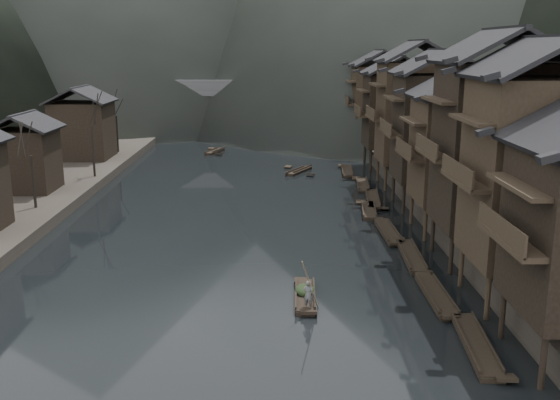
{
  "coord_description": "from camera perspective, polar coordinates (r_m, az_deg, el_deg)",
  "views": [
    {
      "loc": [
        2.76,
        -34.29,
        14.26
      ],
      "look_at": [
        3.3,
        13.5,
        2.5
      ],
      "focal_mm": 40.0,
      "sensor_mm": 36.0,
      "label": 1
    }
  ],
  "objects": [
    {
      "name": "moored_sampans",
      "position": [
        52.08,
        9.62,
        -2.03
      ],
      "size": [
        3.12,
        50.79,
        0.47
      ],
      "color": "black",
      "rests_on": "water"
    },
    {
      "name": "midriver_boats",
      "position": [
        84.47,
        -1.21,
        4.24
      ],
      "size": [
        14.05,
        26.76,
        0.45
      ],
      "color": "black",
      "rests_on": "water"
    },
    {
      "name": "stilt_houses",
      "position": [
        55.74,
        14.6,
        7.85
      ],
      "size": [
        9.0,
        67.6,
        15.69
      ],
      "color": "black",
      "rests_on": "ground"
    },
    {
      "name": "right_bank",
      "position": [
        82.08,
        22.53,
        3.4
      ],
      "size": [
        40.0,
        200.0,
        1.8
      ],
      "primitive_type": "cube",
      "color": "#2D2823",
      "rests_on": "ground"
    },
    {
      "name": "hero_sampan",
      "position": [
        36.65,
        2.3,
        -8.74
      ],
      "size": [
        1.32,
        5.33,
        0.44
      ],
      "color": "black",
      "rests_on": "water"
    },
    {
      "name": "boatman",
      "position": [
        34.54,
        2.61,
        -8.29
      ],
      "size": [
        0.71,
        0.61,
        1.66
      ],
      "primitive_type": "imported",
      "rotation": [
        0.0,
        0.0,
        2.74
      ],
      "color": "slate",
      "rests_on": "hero_sampan"
    },
    {
      "name": "bare_trees",
      "position": [
        57.38,
        -20.86,
        4.96
      ],
      "size": [
        3.82,
        59.33,
        7.65
      ],
      "color": "black",
      "rests_on": "left_bank"
    },
    {
      "name": "stone_bridge",
      "position": [
        106.72,
        -2.15,
        8.9
      ],
      "size": [
        40.0,
        6.0,
        9.0
      ],
      "color": "#4C4C4F",
      "rests_on": "ground"
    },
    {
      "name": "bamboo_pole",
      "position": [
        33.58,
        3.0,
        -3.77
      ],
      "size": [
        1.3,
        1.99,
        4.04
      ],
      "primitive_type": "cylinder",
      "rotation": [
        0.51,
        0.0,
        -0.57
      ],
      "color": "#8C7A51",
      "rests_on": "boatman"
    },
    {
      "name": "cargo_heap",
      "position": [
        36.65,
        2.28,
        -7.75
      ],
      "size": [
        1.17,
        1.53,
        0.7
      ],
      "primitive_type": "ellipsoid",
      "color": "black",
      "rests_on": "hero_sampan"
    },
    {
      "name": "left_houses",
      "position": [
        59.79,
        -23.6,
        4.4
      ],
      "size": [
        8.1,
        53.2,
        8.73
      ],
      "color": "black",
      "rests_on": "left_bank"
    },
    {
      "name": "water",
      "position": [
        37.24,
        -4.9,
        -8.75
      ],
      "size": [
        300.0,
        300.0,
        0.0
      ],
      "primitive_type": "plane",
      "color": "black",
      "rests_on": "ground"
    }
  ]
}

